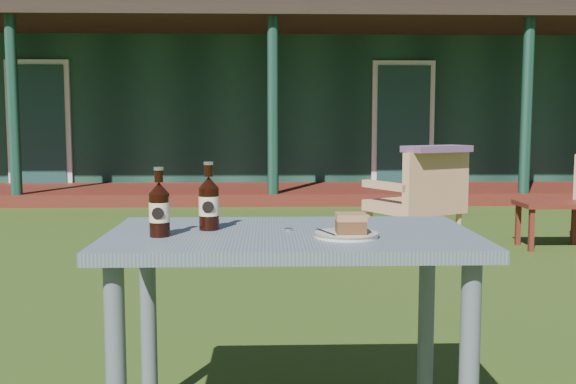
{
  "coord_description": "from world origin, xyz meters",
  "views": [
    {
      "loc": [
        -0.08,
        -3.78,
        1.08
      ],
      "look_at": [
        0.0,
        -1.3,
        0.82
      ],
      "focal_mm": 42.0,
      "sensor_mm": 36.0,
      "label": 1
    }
  ],
  "objects_px": {
    "armchair_left": "(421,197)",
    "side_table": "(554,209)",
    "plate": "(346,234)",
    "cake_slice": "(351,223)",
    "cola_bottle_near": "(209,203)",
    "cola_bottle_far": "(159,209)",
    "cafe_table": "(291,262)"
  },
  "relations": [
    {
      "from": "cafe_table",
      "to": "armchair_left",
      "type": "relative_size",
      "value": 1.42
    },
    {
      "from": "cafe_table",
      "to": "cola_bottle_far",
      "type": "bearing_deg",
      "value": -169.48
    },
    {
      "from": "plate",
      "to": "armchair_left",
      "type": "height_order",
      "value": "armchair_left"
    },
    {
      "from": "cafe_table",
      "to": "cake_slice",
      "type": "relative_size",
      "value": 13.04
    },
    {
      "from": "cake_slice",
      "to": "cola_bottle_far",
      "type": "height_order",
      "value": "cola_bottle_far"
    },
    {
      "from": "armchair_left",
      "to": "side_table",
      "type": "height_order",
      "value": "armchair_left"
    },
    {
      "from": "cola_bottle_near",
      "to": "cola_bottle_far",
      "type": "distance_m",
      "value": 0.19
    },
    {
      "from": "cake_slice",
      "to": "armchair_left",
      "type": "distance_m",
      "value": 3.45
    },
    {
      "from": "cake_slice",
      "to": "side_table",
      "type": "xyz_separation_m",
      "value": [
        2.19,
        3.56,
        -0.42
      ]
    },
    {
      "from": "cafe_table",
      "to": "plate",
      "type": "relative_size",
      "value": 5.88
    },
    {
      "from": "cafe_table",
      "to": "cola_bottle_near",
      "type": "bearing_deg",
      "value": 169.59
    },
    {
      "from": "cake_slice",
      "to": "cola_bottle_near",
      "type": "distance_m",
      "value": 0.49
    },
    {
      "from": "plate",
      "to": "cola_bottle_near",
      "type": "height_order",
      "value": "cola_bottle_near"
    },
    {
      "from": "cola_bottle_near",
      "to": "side_table",
      "type": "xyz_separation_m",
      "value": [
        2.65,
        3.4,
        -0.47
      ]
    },
    {
      "from": "cola_bottle_near",
      "to": "plate",
      "type": "bearing_deg",
      "value": -19.3
    },
    {
      "from": "plate",
      "to": "side_table",
      "type": "bearing_deg",
      "value": 58.16
    },
    {
      "from": "cola_bottle_far",
      "to": "armchair_left",
      "type": "bearing_deg",
      "value": 64.1
    },
    {
      "from": "armchair_left",
      "to": "cola_bottle_near",
      "type": "bearing_deg",
      "value": -114.67
    },
    {
      "from": "armchair_left",
      "to": "cola_bottle_far",
      "type": "bearing_deg",
      "value": -115.9
    },
    {
      "from": "cola_bottle_near",
      "to": "armchair_left",
      "type": "xyz_separation_m",
      "value": [
        1.44,
        3.13,
        -0.34
      ]
    },
    {
      "from": "cola_bottle_near",
      "to": "cola_bottle_far",
      "type": "relative_size",
      "value": 1.04
    },
    {
      "from": "cola_bottle_near",
      "to": "side_table",
      "type": "height_order",
      "value": "cola_bottle_near"
    },
    {
      "from": "plate",
      "to": "cake_slice",
      "type": "bearing_deg",
      "value": -42.48
    },
    {
      "from": "cake_slice",
      "to": "cola_bottle_far",
      "type": "distance_m",
      "value": 0.6
    },
    {
      "from": "armchair_left",
      "to": "cafe_table",
      "type": "bearing_deg",
      "value": -110.14
    },
    {
      "from": "cola_bottle_near",
      "to": "cafe_table",
      "type": "bearing_deg",
      "value": -10.41
    },
    {
      "from": "cafe_table",
      "to": "plate",
      "type": "distance_m",
      "value": 0.23
    },
    {
      "from": "cafe_table",
      "to": "side_table",
      "type": "xyz_separation_m",
      "value": [
        2.38,
        3.45,
        -0.28
      ]
    },
    {
      "from": "plate",
      "to": "side_table",
      "type": "height_order",
      "value": "plate"
    },
    {
      "from": "side_table",
      "to": "cafe_table",
      "type": "bearing_deg",
      "value": -124.58
    },
    {
      "from": "cafe_table",
      "to": "side_table",
      "type": "height_order",
      "value": "cafe_table"
    },
    {
      "from": "cola_bottle_far",
      "to": "armchair_left",
      "type": "xyz_separation_m",
      "value": [
        1.58,
        3.26,
        -0.33
      ]
    }
  ]
}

